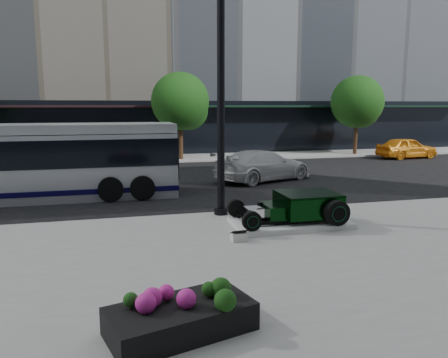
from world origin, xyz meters
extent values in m
plane|color=black|center=(0.00, 0.00, 0.00)|extent=(120.00, 120.00, 0.00)
cube|color=gray|center=(0.00, -10.50, 0.06)|extent=(70.00, 17.00, 0.12)
cube|color=gray|center=(0.00, 14.00, 0.06)|extent=(70.00, 4.00, 0.12)
cube|color=black|center=(-10.00, 16.20, 2.00)|extent=(22.00, 0.50, 4.00)
cube|color=black|center=(13.00, 16.20, 2.00)|extent=(24.00, 0.50, 4.00)
cube|color=black|center=(-10.00, 15.60, 3.60)|extent=(22.00, 1.60, 0.15)
cube|color=black|center=(13.00, 15.60, 3.60)|extent=(24.00, 1.60, 0.15)
cylinder|color=black|center=(1.00, 13.00, 1.42)|extent=(0.28, 0.28, 2.60)
sphere|color=#16380F|center=(1.00, 13.00, 3.92)|extent=(3.80, 3.80, 3.80)
sphere|color=#16380F|center=(1.60, 13.30, 3.32)|extent=(2.60, 2.60, 2.60)
cylinder|color=black|center=(14.00, 13.00, 1.42)|extent=(0.28, 0.28, 2.60)
sphere|color=#16380F|center=(14.00, 13.00, 3.92)|extent=(3.80, 3.80, 3.80)
sphere|color=#16380F|center=(14.60, 13.30, 3.32)|extent=(2.60, 2.60, 2.60)
cube|color=silver|center=(1.59, -4.15, 0.20)|extent=(3.40, 1.80, 0.15)
cube|color=black|center=(1.59, -4.60, 0.37)|extent=(3.00, 0.08, 0.10)
cube|color=black|center=(1.59, -3.70, 0.37)|extent=(3.00, 0.08, 0.10)
cube|color=black|center=(2.14, -4.15, 0.72)|extent=(1.70, 1.45, 0.62)
cube|color=black|center=(2.14, -4.15, 1.05)|extent=(1.70, 1.45, 0.06)
cube|color=black|center=(1.04, -4.15, 0.60)|extent=(0.55, 1.05, 0.38)
cube|color=silver|center=(0.49, -4.15, 0.55)|extent=(0.55, 0.55, 0.34)
cylinder|color=black|center=(0.64, -4.15, 0.82)|extent=(0.18, 0.18, 0.10)
cylinder|color=black|center=(0.14, -4.15, 0.43)|extent=(0.06, 1.55, 0.06)
cylinder|color=black|center=(2.64, -5.00, 0.63)|extent=(0.72, 0.24, 0.72)
cylinder|color=black|center=(2.64, -5.13, 0.63)|extent=(0.37, 0.02, 0.37)
torus|color=#09361C|center=(2.64, -5.14, 0.63)|extent=(0.44, 0.02, 0.44)
cylinder|color=black|center=(2.64, -3.30, 0.63)|extent=(0.72, 0.24, 0.72)
cylinder|color=black|center=(2.64, -3.18, 0.63)|extent=(0.37, 0.02, 0.37)
torus|color=#09361C|center=(2.64, -3.17, 0.63)|extent=(0.44, 0.02, 0.44)
cylinder|color=black|center=(0.14, -4.93, 0.54)|extent=(0.54, 0.16, 0.54)
cylinder|color=black|center=(0.14, -5.02, 0.54)|extent=(0.28, 0.02, 0.28)
torus|color=#09361C|center=(0.14, -5.03, 0.54)|extent=(0.34, 0.02, 0.34)
cylinder|color=black|center=(0.14, -3.37, 0.54)|extent=(0.54, 0.16, 0.54)
cylinder|color=black|center=(0.14, -3.29, 0.54)|extent=(0.28, 0.02, 0.28)
torus|color=#09361C|center=(0.14, -3.28, 0.54)|extent=(0.34, 0.02, 0.34)
cube|color=silver|center=(-0.32, -5.22, 0.23)|extent=(0.41, 0.31, 0.22)
cube|color=black|center=(-0.32, -5.22, 0.35)|extent=(0.41, 0.30, 0.15)
cylinder|color=black|center=(-0.08, -2.35, 4.15)|extent=(0.24, 0.24, 8.06)
cylinder|color=black|center=(-0.08, -2.35, 0.22)|extent=(0.44, 0.44, 0.20)
cube|color=black|center=(-2.52, -9.52, 0.34)|extent=(2.44, 1.67, 0.44)
sphere|color=#C7238F|center=(-3.30, -9.52, 0.70)|extent=(0.29, 0.29, 0.29)
sphere|color=#16380F|center=(-2.98, -9.52, 0.70)|extent=(0.29, 0.29, 0.29)
sphere|color=#C7238F|center=(-2.67, -9.52, 0.70)|extent=(0.29, 0.29, 0.29)
sphere|color=#16380F|center=(-2.36, -9.52, 0.70)|extent=(0.29, 0.29, 0.29)
sphere|color=#C7238F|center=(-2.05, -9.52, 0.70)|extent=(0.29, 0.29, 0.29)
sphere|color=#16380F|center=(-1.74, -9.52, 0.70)|extent=(0.29, 0.29, 0.29)
cube|color=#ACB1B6|center=(-6.97, 2.32, 1.27)|extent=(12.00, 2.55, 2.55)
cube|color=#0A0637|center=(-6.97, 2.32, 0.42)|extent=(12.05, 2.60, 0.20)
cube|color=black|center=(-6.97, 2.32, 1.85)|extent=(12.05, 2.60, 1.05)
cube|color=#ACB1B6|center=(-6.97, 2.32, 2.75)|extent=(12.00, 2.40, 0.35)
cube|color=black|center=(-0.94, 2.32, 1.55)|extent=(0.06, 2.30, 1.70)
cylinder|color=black|center=(-3.57, 1.02, 0.48)|extent=(0.96, 0.28, 0.96)
cylinder|color=black|center=(-3.57, 3.62, 0.48)|extent=(0.96, 0.28, 0.96)
cylinder|color=black|center=(-2.37, 1.02, 0.48)|extent=(0.96, 0.28, 0.96)
cylinder|color=black|center=(-2.37, 3.62, 0.48)|extent=(0.96, 0.28, 0.96)
imported|color=silver|center=(3.69, 4.19, 0.75)|extent=(5.57, 3.88, 1.50)
imported|color=orange|center=(16.50, 10.45, 0.73)|extent=(4.42, 2.05, 1.46)
camera|label=1|loc=(-3.44, -15.82, 3.61)|focal=35.00mm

